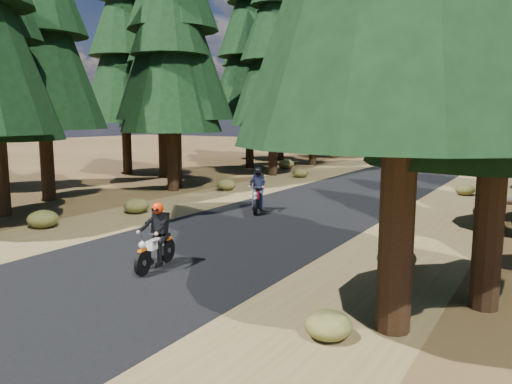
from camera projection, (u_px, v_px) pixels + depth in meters
ground at (228, 238)px, 13.90m from camera, size 120.00×120.00×0.00m
road at (306, 209)px, 18.13m from camera, size 6.00×100.00×0.01m
shoulder_l at (204, 199)px, 20.48m from camera, size 3.20×100.00×0.01m
shoulder_r at (437, 223)px, 15.78m from camera, size 3.20×100.00×0.01m
pine_forest at (420, 42)px, 30.55m from camera, size 34.59×55.08×16.32m
understory_shrubs at (342, 194)px, 20.17m from camera, size 15.78×32.51×0.62m
rider_lead at (155, 247)px, 11.00m from camera, size 0.82×1.71×1.47m
rider_follow at (258, 197)px, 17.57m from camera, size 1.20×1.84×1.58m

